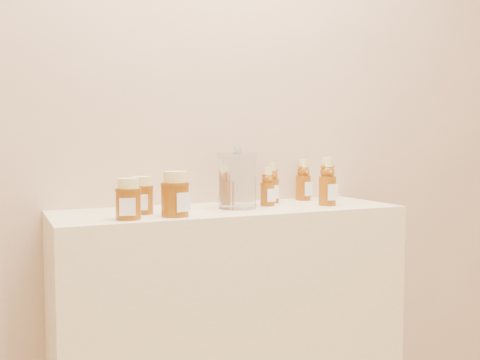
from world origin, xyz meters
name	(u,v)px	position (x,y,z in m)	size (l,w,h in m)	color
wall_back	(209,83)	(0.00, 1.75, 1.35)	(3.50, 0.02, 2.70)	tan
display_table	(231,335)	(0.00, 1.55, 0.45)	(1.20, 0.40, 0.90)	beige
bear_bottle_back_left	(245,182)	(0.11, 1.66, 0.98)	(0.06, 0.06, 0.16)	#6A3308
bear_bottle_back_mid	(272,180)	(0.21, 1.65, 0.99)	(0.06, 0.06, 0.17)	#6A3308
bear_bottle_back_right	(303,177)	(0.37, 1.68, 0.99)	(0.06, 0.06, 0.18)	#6A3308
bear_bottle_front_left	(267,184)	(0.15, 1.57, 0.98)	(0.05, 0.05, 0.16)	#6A3308
bear_bottle_front_right	(327,178)	(0.36, 1.49, 1.00)	(0.07, 0.07, 0.20)	#6A3308
honey_jar_left	(128,199)	(-0.38, 1.43, 0.96)	(0.08, 0.08, 0.12)	#6A3308
honey_jar_back	(142,195)	(-0.31, 1.54, 0.96)	(0.08, 0.08, 0.12)	#6A3308
honey_jar_front	(175,194)	(-0.24, 1.43, 0.97)	(0.09, 0.09, 0.14)	#6A3308
glass_canister	(237,178)	(0.02, 1.54, 1.01)	(0.14, 0.14, 0.21)	white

